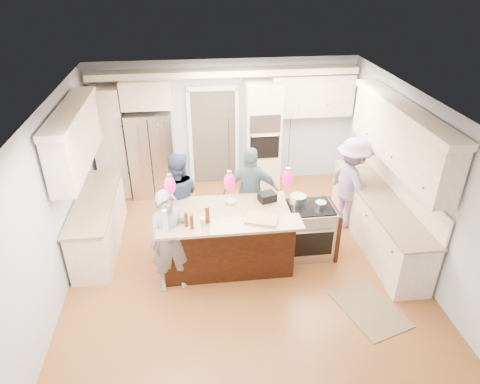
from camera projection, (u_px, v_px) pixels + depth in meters
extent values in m
plane|color=#AC5D2F|center=(243.00, 262.00, 7.15)|extent=(6.00, 6.00, 0.00)
cube|color=#B2BCC6|center=(225.00, 124.00, 9.09)|extent=(5.50, 0.04, 2.70)
cube|color=#B2BCC6|center=(284.00, 351.00, 3.89)|extent=(5.50, 0.04, 2.70)
cube|color=#B2BCC6|center=(55.00, 203.00, 6.20)|extent=(0.04, 6.00, 2.70)
cube|color=#B2BCC6|center=(415.00, 181.00, 6.78)|extent=(0.04, 6.00, 2.70)
cube|color=white|center=(243.00, 105.00, 5.83)|extent=(5.50, 6.00, 0.04)
cube|color=#B7B7BC|center=(152.00, 153.00, 8.83)|extent=(0.90, 0.70, 1.80)
cube|color=#F6E5C8|center=(262.00, 137.00, 8.98)|extent=(0.72, 0.64, 2.30)
cube|color=black|center=(265.00, 124.00, 8.50)|extent=(0.60, 0.02, 0.35)
cube|color=black|center=(265.00, 147.00, 8.74)|extent=(0.60, 0.02, 0.50)
cylinder|color=#B7B7BC|center=(265.00, 136.00, 8.59)|extent=(0.55, 0.02, 0.02)
cube|color=#F6E5C8|center=(111.00, 143.00, 8.68)|extent=(0.60, 0.58, 2.30)
cube|color=#F6E5C8|center=(146.00, 93.00, 8.27)|extent=(0.95, 0.58, 0.55)
cube|color=#F6E5C8|center=(312.00, 95.00, 8.83)|extent=(1.70, 0.35, 0.85)
cube|color=beige|center=(225.00, 72.00, 8.36)|extent=(5.30, 0.38, 0.12)
cube|color=#4C443A|center=(214.00, 137.00, 9.20)|extent=(0.90, 0.06, 2.10)
cube|color=white|center=(212.00, 88.00, 8.64)|extent=(1.04, 0.06, 0.10)
cube|color=#F6E5C8|center=(377.00, 221.00, 7.44)|extent=(0.60, 3.00, 0.88)
cube|color=tan|center=(381.00, 198.00, 7.22)|extent=(0.64, 3.05, 0.04)
cube|color=#F6E5C8|center=(400.00, 138.00, 6.71)|extent=(0.35, 3.00, 0.85)
cube|color=beige|center=(405.00, 108.00, 6.47)|extent=(0.37, 3.10, 0.10)
cube|color=#F6E5C8|center=(99.00, 223.00, 7.37)|extent=(0.60, 2.20, 0.88)
cube|color=tan|center=(95.00, 200.00, 7.15)|extent=(0.64, 2.25, 0.04)
cube|color=#F6E5C8|center=(75.00, 141.00, 6.61)|extent=(0.35, 2.20, 0.85)
cube|color=beige|center=(70.00, 111.00, 6.37)|extent=(0.37, 2.30, 0.10)
cube|color=black|center=(226.00, 236.00, 7.03)|extent=(2.00, 1.00, 0.88)
cube|color=tan|center=(226.00, 213.00, 6.81)|extent=(2.10, 1.10, 0.04)
cube|color=black|center=(230.00, 252.00, 6.50)|extent=(2.00, 0.12, 1.08)
cube|color=tan|center=(230.00, 227.00, 6.11)|extent=(2.10, 0.42, 0.04)
cube|color=black|center=(267.00, 197.00, 7.07)|extent=(0.32, 0.28, 0.14)
cube|color=#B7B7BC|center=(308.00, 230.00, 7.17)|extent=(0.76, 0.66, 0.90)
cube|color=black|center=(313.00, 244.00, 6.91)|extent=(0.65, 0.01, 0.45)
cube|color=black|center=(310.00, 207.00, 6.95)|extent=(0.72, 0.59, 0.02)
cube|color=black|center=(332.00, 229.00, 7.22)|extent=(0.06, 0.71, 0.88)
cylinder|color=black|center=(167.00, 149.00, 5.46)|extent=(0.01, 0.01, 0.75)
ellipsoid|color=#DA0C5A|center=(170.00, 185.00, 5.71)|extent=(0.15, 0.15, 0.26)
cylinder|color=black|center=(229.00, 146.00, 5.54)|extent=(0.01, 0.01, 0.75)
ellipsoid|color=#DA0C5A|center=(229.00, 182.00, 5.80)|extent=(0.15, 0.15, 0.26)
cylinder|color=black|center=(289.00, 143.00, 5.63)|extent=(0.01, 0.01, 0.75)
ellipsoid|color=#DA0C5A|center=(287.00, 179.00, 5.88)|extent=(0.15, 0.15, 0.26)
imported|color=slate|center=(170.00, 242.00, 6.23)|extent=(0.67, 0.51, 1.66)
imported|color=#324261|center=(178.00, 198.00, 7.37)|extent=(0.83, 0.67, 1.65)
imported|color=slate|center=(251.00, 193.00, 7.50)|extent=(1.04, 0.56, 1.69)
imported|color=gray|center=(351.00, 183.00, 7.75)|extent=(0.93, 1.25, 1.74)
cube|color=olive|center=(370.00, 309.00, 6.19)|extent=(1.02, 1.24, 0.01)
cylinder|color=silver|center=(165.00, 221.00, 5.88)|extent=(0.11, 0.11, 0.34)
cylinder|color=#4F230E|center=(186.00, 219.00, 6.03)|extent=(0.07, 0.07, 0.22)
cylinder|color=#4F230E|center=(192.00, 222.00, 5.97)|extent=(0.07, 0.07, 0.23)
cylinder|color=#4F230E|center=(207.00, 215.00, 6.09)|extent=(0.08, 0.08, 0.27)
cylinder|color=#B7B7BC|center=(203.00, 222.00, 6.06)|extent=(0.08, 0.08, 0.13)
cube|color=tan|center=(262.00, 219.00, 6.21)|extent=(0.54, 0.46, 0.04)
cylinder|color=#B7B7BC|center=(298.00, 200.00, 6.97)|extent=(0.26, 0.26, 0.15)
cylinder|color=#B7B7BC|center=(321.00, 204.00, 6.91)|extent=(0.17, 0.17, 0.09)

